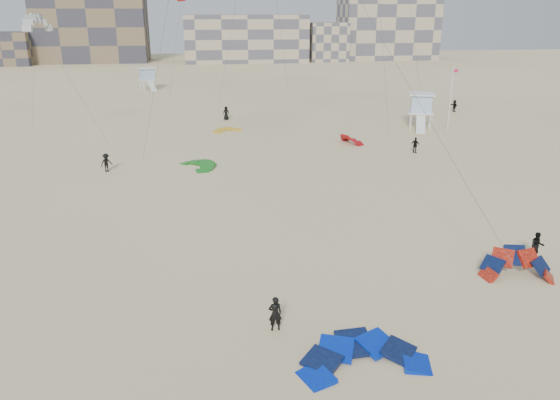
{
  "coord_description": "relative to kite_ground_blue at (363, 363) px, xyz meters",
  "views": [
    {
      "loc": [
        -2.23,
        -21.96,
        13.53
      ],
      "look_at": [
        1.75,
        6.0,
        3.59
      ],
      "focal_mm": 35.0,
      "sensor_mm": 36.0,
      "label": 1
    }
  ],
  "objects": [
    {
      "name": "ground",
      "position": [
        -3.7,
        4.04,
        0.0
      ],
      "size": [
        320.0,
        320.0,
        0.0
      ],
      "primitive_type": "plane",
      "color": "beige",
      "rests_on": "ground"
    },
    {
      "name": "kite_fly_grey",
      "position": [
        -21.7,
        41.27,
        12.04
      ],
      "size": [
        9.15,
        8.99,
        12.21
      ],
      "rotation": [
        0.0,
        0.0,
        1.05
      ],
      "color": "silver",
      "rests_on": "ground"
    },
    {
      "name": "condo_west_b",
      "position": [
        -33.7,
        138.04,
        9.0
      ],
      "size": [
        28.0,
        14.0,
        18.0
      ],
      "primitive_type": "cube",
      "color": "brown",
      "rests_on": "ground"
    },
    {
      "name": "kite_ground_red_far",
      "position": [
        9.49,
        37.09,
        0.0
      ],
      "size": [
        3.81,
        3.71,
        2.76
      ],
      "primitive_type": null,
      "rotation": [
        0.62,
        0.0,
        1.92
      ],
      "color": "#BE0001",
      "rests_on": "ground"
    },
    {
      "name": "kitesurfer_main",
      "position": [
        -3.18,
        2.89,
        0.83
      ],
      "size": [
        0.63,
        0.44,
        1.65
      ],
      "primitive_type": "imported",
      "rotation": [
        0.0,
        0.0,
        3.22
      ],
      "color": "black",
      "rests_on": "ground"
    },
    {
      "name": "condo_east",
      "position": [
        46.3,
        136.04,
        8.0
      ],
      "size": [
        26.0,
        14.0,
        16.0
      ],
      "primitive_type": "cube",
      "color": "tan",
      "rests_on": "ground"
    },
    {
      "name": "kite_ground_orange",
      "position": [
        10.24,
        6.13,
        0.0
      ],
      "size": [
        4.39,
        4.4,
        3.78
      ],
      "primitive_type": null,
      "rotation": [
        0.83,
        0.0,
        -0.2
      ],
      "color": "#FF2E16",
      "rests_on": "ground"
    },
    {
      "name": "kitesurfer_f",
      "position": [
        28.59,
        53.35,
        0.81
      ],
      "size": [
        0.7,
        1.56,
        1.62
      ],
      "primitive_type": "imported",
      "rotation": [
        0.0,
        0.0,
        -1.42
      ],
      "color": "black",
      "rests_on": "ground"
    },
    {
      "name": "kite_ground_green",
      "position": [
        -6.52,
        30.17,
        0.0
      ],
      "size": [
        5.24,
        5.12,
        1.28
      ],
      "primitive_type": null,
      "rotation": [
        0.15,
        0.0,
        -1.12
      ],
      "color": "#127B15",
      "rests_on": "ground"
    },
    {
      "name": "condo_fill_left",
      "position": [
        -53.7,
        132.04,
        4.0
      ],
      "size": [
        12.0,
        10.0,
        8.0
      ],
      "primitive_type": "cube",
      "color": "brown",
      "rests_on": "ground"
    },
    {
      "name": "condo_fill_right",
      "position": [
        28.3,
        132.04,
        5.0
      ],
      "size": [
        10.0,
        10.0,
        10.0
      ],
      "primitive_type": "cube",
      "color": "tan",
      "rests_on": "ground"
    },
    {
      "name": "kitesurfer_c",
      "position": [
        -14.47,
        29.69,
        0.82
      ],
      "size": [
        1.21,
        1.12,
        1.64
      ],
      "primitive_type": "imported",
      "rotation": [
        0.0,
        0.0,
        0.64
      ],
      "color": "black",
      "rests_on": "ground"
    },
    {
      "name": "lifeguard_tower_near",
      "position": [
        19.71,
        43.54,
        2.05
      ],
      "size": [
        3.74,
        6.1,
        4.13
      ],
      "rotation": [
        0.0,
        0.0,
        -0.35
      ],
      "color": "white",
      "rests_on": "ground"
    },
    {
      "name": "condo_mid",
      "position": [
        6.3,
        134.04,
        6.0
      ],
      "size": [
        32.0,
        16.0,
        12.0
      ],
      "primitive_type": "cube",
      "color": "tan",
      "rests_on": "ground"
    },
    {
      "name": "flagpole",
      "position": [
        22.57,
        42.04,
        3.84
      ],
      "size": [
        0.59,
        0.09,
        7.28
      ],
      "color": "white",
      "rests_on": "ground"
    },
    {
      "name": "kitesurfer_b",
      "position": [
        12.53,
        8.07,
        0.8
      ],
      "size": [
        0.93,
        0.82,
        1.6
      ],
      "primitive_type": "imported",
      "rotation": [
        0.0,
        0.0,
        -0.32
      ],
      "color": "black",
      "rests_on": "ground"
    },
    {
      "name": "kitesurfer_e",
      "position": [
        -2.98,
        51.87,
        0.87
      ],
      "size": [
        0.86,
        0.57,
        1.73
      ],
      "primitive_type": "imported",
      "rotation": [
        0.0,
        0.0,
        -0.02
      ],
      "color": "black",
      "rests_on": "ground"
    },
    {
      "name": "kite_ground_yellow",
      "position": [
        -3.2,
        45.12,
        0.0
      ],
      "size": [
        3.83,
        3.94,
        0.6
      ],
      "primitive_type": null,
      "rotation": [
        0.06,
        0.0,
        0.31
      ],
      "color": "yellow",
      "rests_on": "ground"
    },
    {
      "name": "lifeguard_tower_far",
      "position": [
        -15.23,
        81.17,
        1.9
      ],
      "size": [
        3.52,
        5.69,
        3.83
      ],
      "rotation": [
        0.0,
        0.0,
        0.38
      ],
      "color": "white",
      "rests_on": "ground"
    },
    {
      "name": "kitesurfer_d",
      "position": [
        14.7,
        32.18,
        0.79
      ],
      "size": [
        0.94,
        0.9,
        1.57
      ],
      "primitive_type": "imported",
      "rotation": [
        0.0,
        0.0,
        2.41
      ],
      "color": "black",
      "rests_on": "ground"
    },
    {
      "name": "kite_ground_blue",
      "position": [
        0.0,
        0.0,
        0.0
      ],
      "size": [
        5.17,
        5.41,
        1.94
      ],
      "primitive_type": null,
      "rotation": [
        0.19,
        0.0,
        0.06
      ],
      "color": "#0013CA",
      "rests_on": "ground"
    }
  ]
}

